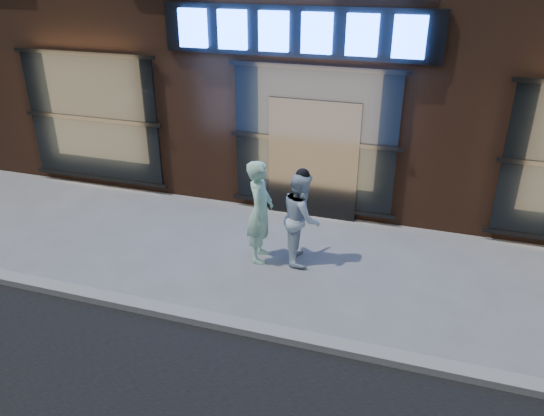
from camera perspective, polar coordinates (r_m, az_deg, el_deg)
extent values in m
plane|color=slate|center=(7.77, -2.96, -13.04)|extent=(90.00, 90.00, 0.00)
cube|color=gray|center=(7.74, -2.97, -12.69)|extent=(60.00, 0.25, 0.12)
cube|color=black|center=(10.04, 2.61, 18.42)|extent=(5.20, 0.06, 0.90)
cube|color=black|center=(10.49, 4.43, 5.15)|extent=(1.80, 0.10, 2.40)
cube|color=#FFBF72|center=(12.47, -18.64, 9.16)|extent=(3.00, 0.04, 2.60)
cube|color=black|center=(12.44, -18.75, 9.10)|extent=(3.20, 0.06, 2.80)
cube|color=#FFBF72|center=(10.41, 4.58, 7.32)|extent=(3.00, 0.04, 2.60)
cube|color=black|center=(10.37, 4.53, 7.25)|extent=(3.20, 0.06, 2.80)
cube|color=#2659FF|center=(10.67, -8.48, 18.61)|extent=(0.55, 0.12, 0.70)
cube|color=#2659FF|center=(10.35, -4.27, 18.59)|extent=(0.55, 0.12, 0.70)
cube|color=#2659FF|center=(10.08, 0.19, 18.47)|extent=(0.55, 0.12, 0.70)
cube|color=#2659FF|center=(9.87, 4.86, 18.24)|extent=(0.55, 0.12, 0.70)
cube|color=#2659FF|center=(9.72, 9.68, 17.87)|extent=(0.55, 0.12, 0.70)
cube|color=#2659FF|center=(9.64, 14.59, 17.37)|extent=(0.55, 0.12, 0.70)
imported|color=#BCF7C9|center=(8.99, -1.29, -0.38)|extent=(0.53, 0.72, 1.83)
imported|color=white|center=(9.02, 3.19, -1.01)|extent=(0.83, 0.94, 1.63)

